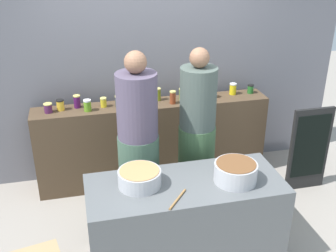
% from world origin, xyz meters
% --- Properties ---
extents(ground, '(12.00, 12.00, 0.00)m').
position_xyz_m(ground, '(0.00, 0.00, 0.00)').
color(ground, gray).
extents(storefront_wall, '(4.80, 0.12, 3.00)m').
position_xyz_m(storefront_wall, '(0.00, 1.45, 1.50)').
color(storefront_wall, slate).
rests_on(storefront_wall, ground).
extents(display_shelf, '(2.70, 0.36, 1.00)m').
position_xyz_m(display_shelf, '(0.00, 1.10, 0.50)').
color(display_shelf, '#4E3B29').
rests_on(display_shelf, ground).
extents(prep_table, '(1.70, 0.70, 0.81)m').
position_xyz_m(prep_table, '(0.00, -0.30, 0.40)').
color(prep_table, '#5A5D60').
rests_on(prep_table, ground).
extents(preserve_jar_0, '(0.09, 0.09, 0.10)m').
position_xyz_m(preserve_jar_0, '(-1.14, 1.09, 1.05)').
color(preserve_jar_0, '#4D1F4A').
rests_on(preserve_jar_0, display_shelf).
extents(preserve_jar_1, '(0.08, 0.08, 0.12)m').
position_xyz_m(preserve_jar_1, '(-1.02, 1.13, 1.06)').
color(preserve_jar_1, gold).
rests_on(preserve_jar_1, display_shelf).
extents(preserve_jar_2, '(0.08, 0.08, 0.14)m').
position_xyz_m(preserve_jar_2, '(-0.83, 1.17, 1.07)').
color(preserve_jar_2, '#45134E').
rests_on(preserve_jar_2, display_shelf).
extents(preserve_jar_3, '(0.08, 0.08, 0.13)m').
position_xyz_m(preserve_jar_3, '(-0.73, 1.04, 1.06)').
color(preserve_jar_3, '#619923').
rests_on(preserve_jar_3, display_shelf).
extents(preserve_jar_4, '(0.07, 0.07, 0.11)m').
position_xyz_m(preserve_jar_4, '(-0.55, 1.12, 1.05)').
color(preserve_jar_4, gold).
rests_on(preserve_jar_4, display_shelf).
extents(preserve_jar_5, '(0.09, 0.09, 0.12)m').
position_xyz_m(preserve_jar_5, '(-0.38, 1.09, 1.06)').
color(preserve_jar_5, '#334737').
rests_on(preserve_jar_5, display_shelf).
extents(preserve_jar_6, '(0.09, 0.09, 0.12)m').
position_xyz_m(preserve_jar_6, '(-0.24, 1.14, 1.06)').
color(preserve_jar_6, brown).
rests_on(preserve_jar_6, display_shelf).
extents(preserve_jar_7, '(0.08, 0.08, 0.12)m').
position_xyz_m(preserve_jar_7, '(-0.07, 1.11, 1.05)').
color(preserve_jar_7, olive).
rests_on(preserve_jar_7, display_shelf).
extents(preserve_jar_8, '(0.07, 0.07, 0.15)m').
position_xyz_m(preserve_jar_8, '(0.08, 1.17, 1.07)').
color(preserve_jar_8, olive).
rests_on(preserve_jar_8, display_shelf).
extents(preserve_jar_9, '(0.07, 0.07, 0.15)m').
position_xyz_m(preserve_jar_9, '(0.22, 1.04, 1.07)').
color(preserve_jar_9, brown).
rests_on(preserve_jar_9, display_shelf).
extents(preserve_jar_10, '(0.07, 0.07, 0.13)m').
position_xyz_m(preserve_jar_10, '(0.35, 1.13, 1.06)').
color(preserve_jar_10, olive).
rests_on(preserve_jar_10, display_shelf).
extents(preserve_jar_11, '(0.09, 0.09, 0.11)m').
position_xyz_m(preserve_jar_11, '(0.54, 1.12, 1.05)').
color(preserve_jar_11, orange).
rests_on(preserve_jar_11, display_shelf).
extents(preserve_jar_12, '(0.08, 0.08, 0.10)m').
position_xyz_m(preserve_jar_12, '(0.72, 1.11, 1.05)').
color(preserve_jar_12, '#CF7106').
rests_on(preserve_jar_12, display_shelf).
extents(preserve_jar_13, '(0.08, 0.08, 0.14)m').
position_xyz_m(preserve_jar_13, '(0.99, 1.16, 1.06)').
color(preserve_jar_13, gold).
rests_on(preserve_jar_13, display_shelf).
extents(preserve_jar_14, '(0.07, 0.07, 0.11)m').
position_xyz_m(preserve_jar_14, '(1.21, 1.15, 1.05)').
color(preserve_jar_14, '#216024').
rests_on(preserve_jar_14, display_shelf).
extents(cooking_pot_left, '(0.37, 0.37, 0.15)m').
position_xyz_m(cooking_pot_left, '(-0.39, -0.24, 0.88)').
color(cooking_pot_left, '#B7B7BC').
rests_on(cooking_pot_left, prep_table).
extents(cooking_pot_center, '(0.37, 0.37, 0.18)m').
position_xyz_m(cooking_pot_center, '(0.42, -0.37, 0.89)').
color(cooking_pot_center, '#B7B7BC').
rests_on(cooking_pot_center, prep_table).
extents(wooden_spoon, '(0.20, 0.24, 0.02)m').
position_xyz_m(wooden_spoon, '(-0.13, -0.52, 0.82)').
color(wooden_spoon, '#9E703D').
rests_on(wooden_spoon, prep_table).
extents(cook_with_tongs, '(0.40, 0.40, 1.83)m').
position_xyz_m(cook_with_tongs, '(-0.31, 0.28, 0.83)').
color(cook_with_tongs, '#3F5A48').
rests_on(cook_with_tongs, ground).
extents(cook_in_cap, '(0.37, 0.37, 1.79)m').
position_xyz_m(cook_in_cap, '(0.31, 0.39, 0.81)').
color(cook_in_cap, '#41633E').
rests_on(cook_in_cap, ground).
extents(chalkboard_sign, '(0.48, 0.05, 1.01)m').
position_xyz_m(chalkboard_sign, '(1.69, 0.49, 0.51)').
color(chalkboard_sign, black).
rests_on(chalkboard_sign, ground).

